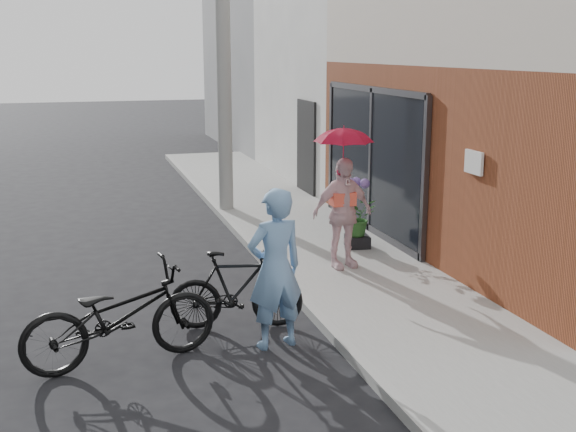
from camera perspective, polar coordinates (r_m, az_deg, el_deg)
name	(u,v)px	position (r m, az deg, el deg)	size (l,w,h in m)	color
ground	(240,327)	(8.74, -3.81, -8.75)	(80.00, 80.00, 0.00)	black
sidewalk	(344,262)	(11.12, 4.47, -3.62)	(2.20, 24.00, 0.12)	gray
curb	(271,268)	(10.77, -1.31, -4.14)	(0.12, 24.00, 0.12)	#9E9E99
plaster_building	(436,39)	(19.16, 11.61, 13.56)	(8.00, 6.00, 7.00)	white
east_building_far	(339,41)	(25.55, 4.03, 13.59)	(8.00, 8.00, 7.00)	gray
utility_pole	(223,35)	(14.22, -5.15, 14.04)	(0.28, 0.28, 7.00)	#9E9E99
officer	(275,269)	(7.90, -1.02, -4.19)	(0.66, 0.43, 1.80)	#7099C7
bike_left	(120,316)	(7.77, -13.15, -7.68)	(0.71, 2.05, 1.08)	black
bike_right	(237,290)	(8.57, -4.09, -5.83)	(0.45, 1.58, 0.95)	black
kimono_woman	(342,213)	(10.46, 4.31, 0.23)	(0.95, 0.39, 1.62)	beige
parasol	(344,133)	(10.26, 4.42, 6.57)	(0.80, 0.80, 0.71)	red
planter	(357,241)	(11.71, 5.50, -2.00)	(0.36, 0.36, 0.19)	black
potted_plant	(358,217)	(11.61, 5.55, -0.08)	(0.55, 0.48, 0.61)	#2B5F26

